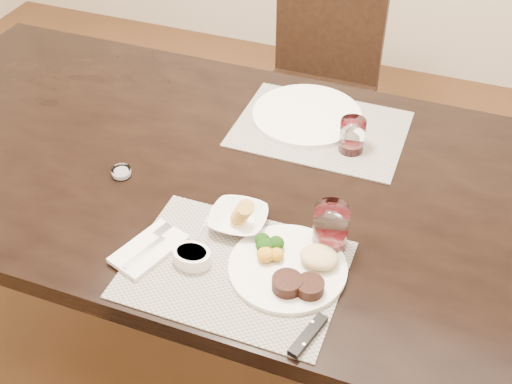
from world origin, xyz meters
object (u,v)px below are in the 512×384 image
at_px(chair_far, 319,76).
at_px(steak_knife, 313,324).
at_px(dinner_plate, 293,267).
at_px(cracker_bowl, 238,219).
at_px(far_plate, 307,115).
at_px(wine_glass_near, 330,230).

bearing_deg(chair_far, steak_knife, -74.89).
distance_m(chair_far, dinner_plate, 1.27).
xyz_separation_m(cracker_bowl, far_plate, (0.02, 0.48, -0.01)).
distance_m(chair_far, cracker_bowl, 1.16).
bearing_deg(wine_glass_near, dinner_plate, -116.24).
bearing_deg(chair_far, dinner_plate, -77.04).
height_order(chair_far, wine_glass_near, chair_far).
bearing_deg(wine_glass_near, steak_knife, -82.42).
distance_m(steak_knife, cracker_bowl, 0.33).
height_order(chair_far, cracker_bowl, chair_far).
height_order(cracker_bowl, wine_glass_near, wine_glass_near).
relative_size(steak_knife, cracker_bowl, 1.86).
bearing_deg(cracker_bowl, wine_glass_near, 2.48).
height_order(steak_knife, wine_glass_near, wine_glass_near).
distance_m(steak_knife, far_plate, 0.73).
height_order(chair_far, steak_knife, chair_far).
distance_m(chair_far, far_plate, 0.70).
distance_m(wine_glass_near, far_plate, 0.51).
distance_m(chair_far, steak_knife, 1.41).
distance_m(dinner_plate, cracker_bowl, 0.19).
distance_m(dinner_plate, steak_knife, 0.15).
height_order(steak_knife, cracker_bowl, cracker_bowl).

